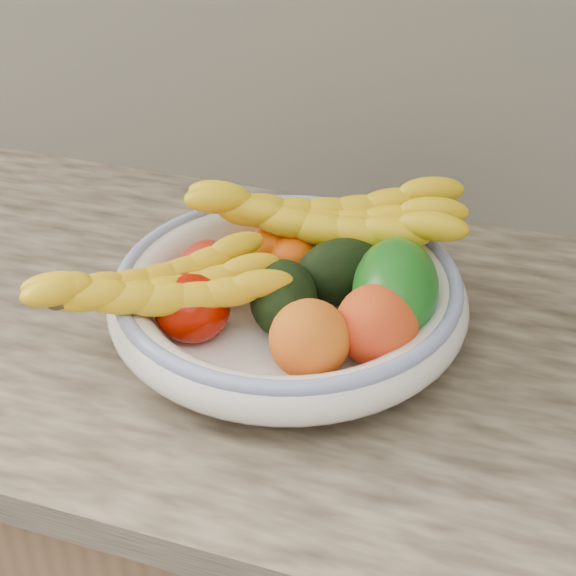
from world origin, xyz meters
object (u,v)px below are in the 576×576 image
at_px(fruit_bowl, 288,297).
at_px(banana_bunch_back, 324,224).
at_px(banana_bunch_front, 158,294).
at_px(green_mango, 395,289).

relative_size(fruit_bowl, banana_bunch_back, 1.16).
bearing_deg(banana_bunch_front, fruit_bowl, -3.95).
bearing_deg(banana_bunch_back, green_mango, -52.35).
height_order(fruit_bowl, banana_bunch_front, banana_bunch_front).
distance_m(fruit_bowl, green_mango, 0.12).
height_order(green_mango, banana_bunch_front, green_mango).
distance_m(green_mango, banana_bunch_front, 0.25).
bearing_deg(fruit_bowl, green_mango, 5.72).
xyz_separation_m(fruit_bowl, banana_bunch_back, (0.01, 0.10, 0.04)).
distance_m(fruit_bowl, banana_bunch_front, 0.14).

